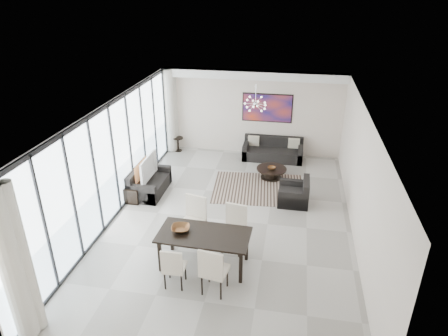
% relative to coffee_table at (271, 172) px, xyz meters
% --- Properties ---
extents(room_shell, '(6.00, 9.00, 2.90)m').
position_rel_coffee_table_xyz_m(room_shell, '(-0.39, -2.60, 1.27)').
color(room_shell, '#A8A39B').
rests_on(room_shell, ground).
extents(window_wall, '(0.37, 8.95, 2.90)m').
position_rel_coffee_table_xyz_m(window_wall, '(-3.71, -2.60, 1.29)').
color(window_wall, white).
rests_on(window_wall, floor).
extents(soffit, '(5.98, 0.40, 0.26)m').
position_rel_coffee_table_xyz_m(soffit, '(-0.85, 1.70, 2.59)').
color(soffit, white).
rests_on(soffit, room_shell).
extents(painting, '(1.68, 0.04, 0.98)m').
position_rel_coffee_table_xyz_m(painting, '(-0.35, 1.87, 1.47)').
color(painting, red).
rests_on(painting, room_shell).
extents(chandelier, '(0.66, 0.66, 0.71)m').
position_rel_coffee_table_xyz_m(chandelier, '(-0.55, -0.10, 2.17)').
color(chandelier, silver).
rests_on(chandelier, room_shell).
extents(rug, '(2.76, 2.21, 0.01)m').
position_rel_coffee_table_xyz_m(rug, '(-0.32, -0.77, -0.18)').
color(rug, black).
rests_on(rug, floor).
extents(coffee_table, '(0.92, 0.92, 0.32)m').
position_rel_coffee_table_xyz_m(coffee_table, '(0.00, 0.00, 0.00)').
color(coffee_table, black).
rests_on(coffee_table, floor).
extents(bowl_coffee, '(0.30, 0.30, 0.08)m').
position_rel_coffee_table_xyz_m(bowl_coffee, '(0.00, -0.07, 0.18)').
color(bowl_coffee, brown).
rests_on(bowl_coffee, coffee_table).
extents(sofa_main, '(1.99, 0.82, 0.72)m').
position_rel_coffee_table_xyz_m(sofa_main, '(-0.06, 1.46, 0.06)').
color(sofa_main, black).
rests_on(sofa_main, floor).
extents(loveseat, '(0.84, 1.49, 0.74)m').
position_rel_coffee_table_xyz_m(loveseat, '(-3.40, -1.53, 0.07)').
color(loveseat, black).
rests_on(loveseat, floor).
extents(armchair, '(0.81, 0.85, 0.71)m').
position_rel_coffee_table_xyz_m(armchair, '(0.74, -1.40, 0.06)').
color(armchair, black).
rests_on(armchair, floor).
extents(side_table, '(0.37, 0.37, 0.51)m').
position_rel_coffee_table_xyz_m(side_table, '(-3.42, 1.55, 0.15)').
color(side_table, black).
rests_on(side_table, floor).
extents(tv_console, '(0.40, 1.41, 0.44)m').
position_rel_coffee_table_xyz_m(tv_console, '(-3.61, -1.63, 0.04)').
color(tv_console, black).
rests_on(tv_console, floor).
extents(television, '(0.15, 1.16, 0.67)m').
position_rel_coffee_table_xyz_m(television, '(-3.45, -1.55, 0.59)').
color(television, gray).
rests_on(television, tv_console).
extents(dining_table, '(1.93, 1.01, 0.79)m').
position_rel_coffee_table_xyz_m(dining_table, '(-1.09, -4.42, 0.53)').
color(dining_table, black).
rests_on(dining_table, floor).
extents(dining_chair_sw, '(0.44, 0.44, 0.92)m').
position_rel_coffee_table_xyz_m(dining_chair_sw, '(-1.52, -5.19, 0.35)').
color(dining_chair_sw, beige).
rests_on(dining_chair_sw, floor).
extents(dining_chair_se, '(0.56, 0.56, 1.07)m').
position_rel_coffee_table_xyz_m(dining_chair_se, '(-0.73, -5.24, 0.43)').
color(dining_chair_se, beige).
rests_on(dining_chair_se, floor).
extents(dining_chair_nw, '(0.62, 0.62, 1.11)m').
position_rel_coffee_table_xyz_m(dining_chair_nw, '(-1.52, -3.54, 0.46)').
color(dining_chair_nw, beige).
rests_on(dining_chair_nw, floor).
extents(dining_chair_ne, '(0.56, 0.56, 1.07)m').
position_rel_coffee_table_xyz_m(dining_chair_ne, '(-0.56, -3.68, 0.44)').
color(dining_chair_ne, beige).
rests_on(dining_chair_ne, floor).
extents(bowl_dining, '(0.44, 0.44, 0.09)m').
position_rel_coffee_table_xyz_m(bowl_dining, '(-1.60, -4.38, 0.66)').
color(bowl_dining, brown).
rests_on(bowl_dining, dining_table).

